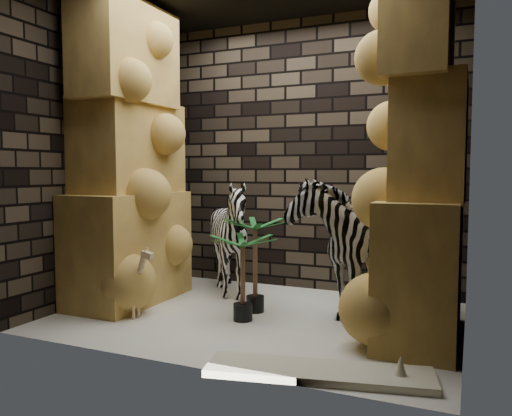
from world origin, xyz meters
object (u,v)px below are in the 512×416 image
at_px(zebra_right, 350,232).
at_px(palm_front, 255,265).
at_px(giraffe_toy, 128,281).
at_px(palm_back, 243,277).
at_px(surfboard, 318,372).
at_px(zebra_left, 231,244).

bearing_deg(zebra_right, palm_front, -148.48).
relative_size(giraffe_toy, palm_back, 0.87).
relative_size(giraffe_toy, surfboard, 0.46).
xyz_separation_m(zebra_left, giraffe_toy, (-0.50, -1.07, -0.21)).
xyz_separation_m(zebra_left, palm_front, (0.48, -0.45, -0.10)).
relative_size(zebra_left, giraffe_toy, 1.81).
bearing_deg(giraffe_toy, palm_front, 37.62).
relative_size(giraffe_toy, palm_front, 0.75).
distance_m(zebra_right, zebra_left, 1.31).
relative_size(zebra_right, surfboard, 1.03).
distance_m(zebra_left, palm_front, 0.67).
bearing_deg(palm_front, zebra_left, 136.75).
distance_m(zebra_left, palm_back, 0.91).
relative_size(palm_front, surfboard, 0.61).
bearing_deg(zebra_right, surfboard, -77.45).
distance_m(palm_front, palm_back, 0.30).
bearing_deg(palm_front, giraffe_toy, -147.90).
height_order(palm_front, palm_back, palm_front).
bearing_deg(zebra_right, palm_back, -133.22).
distance_m(zebra_left, surfboard, 2.26).
bearing_deg(zebra_left, palm_back, -49.25).
distance_m(zebra_right, palm_back, 1.10).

